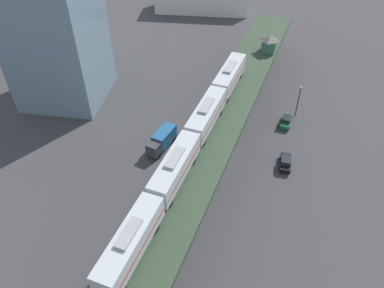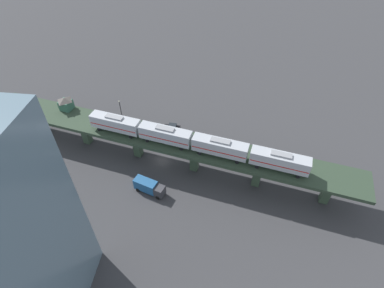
# 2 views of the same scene
# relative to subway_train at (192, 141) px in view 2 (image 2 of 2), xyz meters

# --- Properties ---
(ground_plane) EXTENTS (400.00, 400.00, 0.00)m
(ground_plane) POSITION_rel_subway_train_xyz_m (3.14, 7.89, -10.41)
(ground_plane) COLOR #38383A
(elevated_viaduct) EXTENTS (27.63, 91.70, 7.87)m
(elevated_viaduct) POSITION_rel_subway_train_xyz_m (3.10, 7.71, -3.65)
(elevated_viaduct) COLOR #2C3D2C
(elevated_viaduct) RESTS_ON ground
(subway_train) EXTENTS (13.25, 49.27, 4.45)m
(subway_train) POSITION_rel_subway_train_xyz_m (0.00, 0.00, 0.00)
(subway_train) COLOR #ADB2BA
(subway_train) RESTS_ON elevated_viaduct
(signal_hut) EXTENTS (3.83, 3.83, 3.40)m
(signal_hut) POSITION_rel_subway_train_xyz_m (11.24, 34.05, -0.74)
(signal_hut) COLOR #33604C
(signal_hut) RESTS_ON elevated_viaduct
(street_car_black) EXTENTS (2.15, 4.50, 1.89)m
(street_car_black) POSITION_rel_subway_train_xyz_m (15.15, 7.29, -9.47)
(street_car_black) COLOR black
(street_car_black) RESTS_ON ground
(street_car_green) EXTENTS (2.63, 4.67, 1.89)m
(street_car_green) POSITION_rel_subway_train_xyz_m (15.69, 19.19, -9.47)
(street_car_green) COLOR #1E6638
(street_car_green) RESTS_ON ground
(delivery_truck) EXTENTS (4.49, 7.54, 3.20)m
(delivery_truck) POSITION_rel_subway_train_xyz_m (-6.89, 8.90, -8.64)
(delivery_truck) COLOR #333338
(delivery_truck) RESTS_ON ground
(street_lamp) EXTENTS (0.44, 0.44, 6.94)m
(street_lamp) POSITION_rel_subway_train_xyz_m (17.65, 22.32, -6.30)
(street_lamp) COLOR black
(street_lamp) RESTS_ON ground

